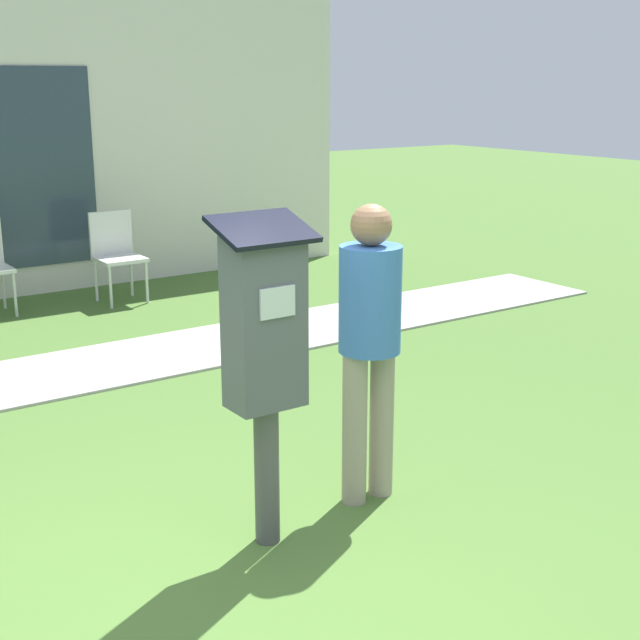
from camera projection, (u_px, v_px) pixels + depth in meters
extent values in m
plane|color=#476B2D|center=(210.00, 618.00, 3.71)|extent=(40.00, 40.00, 0.00)
cube|color=#2D3D4C|center=(41.00, 168.00, 9.03)|extent=(1.10, 0.02, 2.00)
cylinder|color=#4C4C4C|center=(267.00, 474.00, 4.25)|extent=(0.12, 0.12, 0.70)
cube|color=#4C5156|center=(264.00, 323.00, 4.05)|extent=(0.34, 0.22, 0.80)
cube|color=silver|center=(278.00, 302.00, 3.93)|extent=(0.18, 0.01, 0.14)
cube|color=black|center=(263.00, 229.00, 3.94)|extent=(0.44, 0.31, 0.12)
cylinder|color=gray|center=(355.00, 429.00, 4.63)|extent=(0.13, 0.13, 0.82)
cylinder|color=gray|center=(382.00, 422.00, 4.73)|extent=(0.13, 0.13, 0.82)
cylinder|color=#386BB7|center=(370.00, 299.00, 4.50)|extent=(0.32, 0.32, 0.55)
sphere|color=#8C6647|center=(371.00, 225.00, 4.40)|extent=(0.21, 0.21, 0.21)
cylinder|color=silver|center=(15.00, 295.00, 8.37)|extent=(0.03, 0.03, 0.42)
cylinder|color=silver|center=(3.00, 287.00, 8.67)|extent=(0.03, 0.03, 0.42)
cylinder|color=silver|center=(111.00, 288.00, 8.67)|extent=(0.03, 0.03, 0.42)
cylinder|color=silver|center=(147.00, 283.00, 8.88)|extent=(0.03, 0.03, 0.42)
cylinder|color=silver|center=(96.00, 281.00, 8.97)|extent=(0.03, 0.03, 0.42)
cylinder|color=silver|center=(131.00, 276.00, 9.18)|extent=(0.03, 0.03, 0.42)
cube|color=silver|center=(120.00, 259.00, 8.86)|extent=(0.44, 0.44, 0.04)
cube|color=silver|center=(111.00, 233.00, 8.96)|extent=(0.44, 0.04, 0.44)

